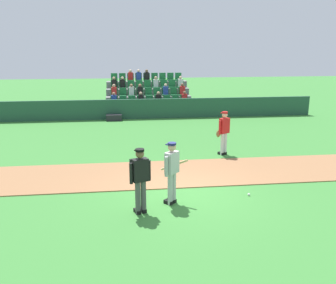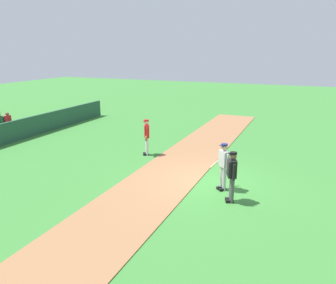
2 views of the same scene
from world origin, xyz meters
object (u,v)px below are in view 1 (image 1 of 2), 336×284
batter_grey_jersey (172,171)px  equipment_bag (114,118)px  umpire_home_plate (140,177)px  runner_red_jersey (224,131)px  baseball (249,194)px

batter_grey_jersey → equipment_bag: 12.11m
umpire_home_plate → equipment_bag: 12.51m
batter_grey_jersey → runner_red_jersey: bearing=58.9°
batter_grey_jersey → baseball: (2.32, 0.25, -0.93)m
umpire_home_plate → baseball: 3.44m
equipment_bag → runner_red_jersey: bearing=-59.1°
baseball → equipment_bag: 12.40m
umpire_home_plate → equipment_bag: size_ratio=1.96×
umpire_home_plate → equipment_bag: (-0.93, 12.44, -0.82)m
batter_grey_jersey → umpire_home_plate: same height
umpire_home_plate → runner_red_jersey: same height
runner_red_jersey → baseball: (-0.35, -4.17, -0.93)m
batter_grey_jersey → equipment_bag: size_ratio=1.96×
umpire_home_plate → batter_grey_jersey: bearing=29.3°
equipment_bag → umpire_home_plate: bearing=-85.7°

